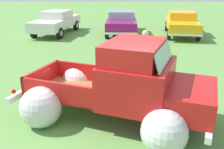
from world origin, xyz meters
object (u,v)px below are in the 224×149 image
object	(u,v)px
vintage_pickup_truck	(126,90)
show_car_0	(56,21)
show_car_1	(122,21)
spectator_0	(145,50)
show_car_2	(182,22)

from	to	relation	value
vintage_pickup_truck	show_car_0	xyz separation A→B (m)	(-4.22, 10.82, 0.03)
show_car_1	show_car_0	bearing A→B (deg)	-87.85
spectator_0	show_car_2	bearing A→B (deg)	16.07
spectator_0	show_car_1	bearing A→B (deg)	43.85
spectator_0	show_car_0	bearing A→B (deg)	71.26
show_car_1	spectator_0	distance (m)	7.69
vintage_pickup_truck	show_car_0	bearing A→B (deg)	130.64
vintage_pickup_truck	show_car_2	bearing A→B (deg)	90.10
show_car_0	show_car_2	distance (m)	7.91
show_car_0	show_car_1	distance (m)	4.17
show_car_0	show_car_1	xyz separation A→B (m)	(4.17, 0.08, 0.00)
show_car_1	show_car_2	world-z (taller)	same
show_car_1	show_car_2	distance (m)	3.74
show_car_2	spectator_0	distance (m)	7.89
show_car_1	spectator_0	xyz separation A→B (m)	(0.76, -7.65, 0.11)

